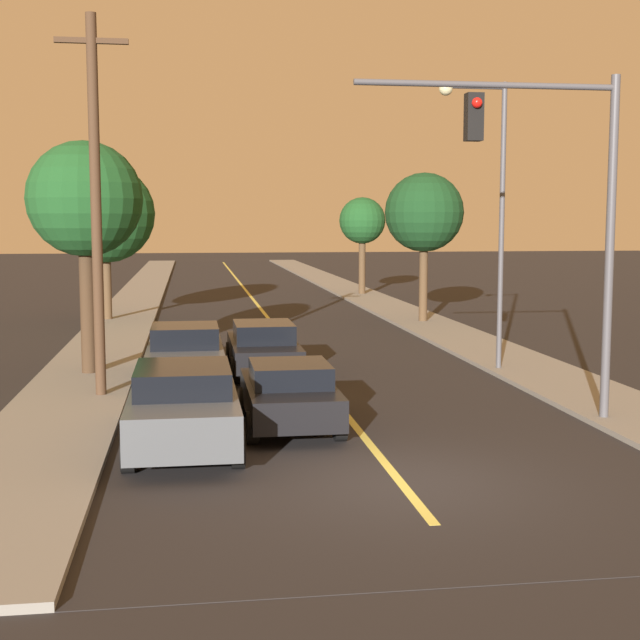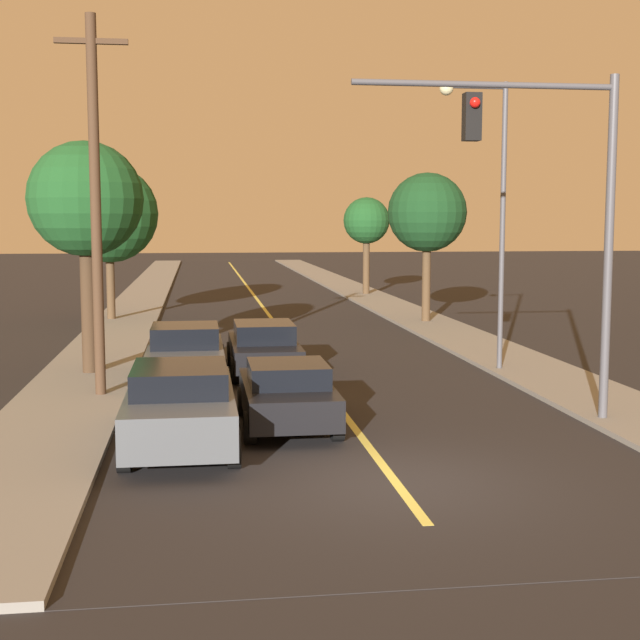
{
  "view_description": "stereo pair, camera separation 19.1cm",
  "coord_description": "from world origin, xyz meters",
  "views": [
    {
      "loc": [
        -3.21,
        -13.23,
        4.09
      ],
      "look_at": [
        0.0,
        8.72,
        1.6
      ],
      "focal_mm": 50.0,
      "sensor_mm": 36.0,
      "label": 1
    },
    {
      "loc": [
        -3.02,
        -13.25,
        4.09
      ],
      "look_at": [
        0.0,
        8.72,
        1.6
      ],
      "focal_mm": 50.0,
      "sensor_mm": 36.0,
      "label": 2
    }
  ],
  "objects": [
    {
      "name": "streetlamp_right",
      "position": [
        4.62,
        9.63,
        4.93
      ],
      "size": [
        1.84,
        0.36,
        7.56
      ],
      "color": "#47474C",
      "rests_on": "ground"
    },
    {
      "name": "car_outer_lane_front",
      "position": [
        -3.36,
        2.64,
        0.8
      ],
      "size": [
        2.0,
        4.77,
        1.53
      ],
      "color": "#474C51",
      "rests_on": "ground"
    },
    {
      "name": "car_outer_lane_second",
      "position": [
        -3.36,
        9.43,
        0.77
      ],
      "size": [
        2.01,
        4.3,
        1.46
      ],
      "color": "#474C51",
      "rests_on": "ground"
    },
    {
      "name": "sidewalk_right",
      "position": [
        5.92,
        36.0,
        0.06
      ],
      "size": [
        2.5,
        80.0,
        0.12
      ],
      "color": "gray",
      "rests_on": "ground"
    },
    {
      "name": "tree_left_far",
      "position": [
        -6.52,
        23.41,
        4.34
      ],
      "size": [
        3.92,
        3.92,
        6.19
      ],
      "color": "#4C3823",
      "rests_on": "ground"
    },
    {
      "name": "road_surface",
      "position": [
        0.0,
        36.0,
        0.01
      ],
      "size": [
        9.34,
        80.0,
        0.01
      ],
      "color": "black",
      "rests_on": "ground"
    },
    {
      "name": "sidewalk_left",
      "position": [
        -5.92,
        36.0,
        0.06
      ],
      "size": [
        2.5,
        80.0,
        0.12
      ],
      "color": "gray",
      "rests_on": "ground"
    },
    {
      "name": "tree_left_near",
      "position": [
        -5.86,
        10.45,
        4.58
      ],
      "size": [
        2.97,
        2.97,
        6.0
      ],
      "color": "#3D2B1C",
      "rests_on": "ground"
    },
    {
      "name": "tree_right_near",
      "position": [
        5.91,
        20.9,
        4.37
      ],
      "size": [
        3.09,
        3.09,
        5.82
      ],
      "color": "#4C3823",
      "rests_on": "ground"
    },
    {
      "name": "ground_plane",
      "position": [
        0.0,
        0.0,
        0.0
      ],
      "size": [
        200.0,
        200.0,
        0.0
      ],
      "primitive_type": "plane",
      "color": "black"
    },
    {
      "name": "traffic_signal_mast",
      "position": [
        3.9,
        3.51,
        4.72
      ],
      "size": [
        5.29,
        0.42,
        6.79
      ],
      "color": "#47474C",
      "rests_on": "ground"
    },
    {
      "name": "tree_right_far",
      "position": [
        6.03,
        34.19,
        4.01
      ],
      "size": [
        2.49,
        2.49,
        5.2
      ],
      "color": "#4C3823",
      "rests_on": "ground"
    },
    {
      "name": "car_near_lane_second",
      "position": [
        -1.31,
        10.23,
        0.73
      ],
      "size": [
        1.86,
        4.51,
        1.4
      ],
      "color": "black",
      "rests_on": "ground"
    },
    {
      "name": "car_near_lane_front",
      "position": [
        -1.31,
        3.93,
        0.69
      ],
      "size": [
        1.85,
        3.84,
        1.33
      ],
      "color": "black",
      "rests_on": "ground"
    },
    {
      "name": "utility_pole_left",
      "position": [
        -5.27,
        7.38,
        4.53
      ],
      "size": [
        1.6,
        0.24,
        8.49
      ],
      "color": "#422D1E",
      "rests_on": "ground"
    }
  ]
}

